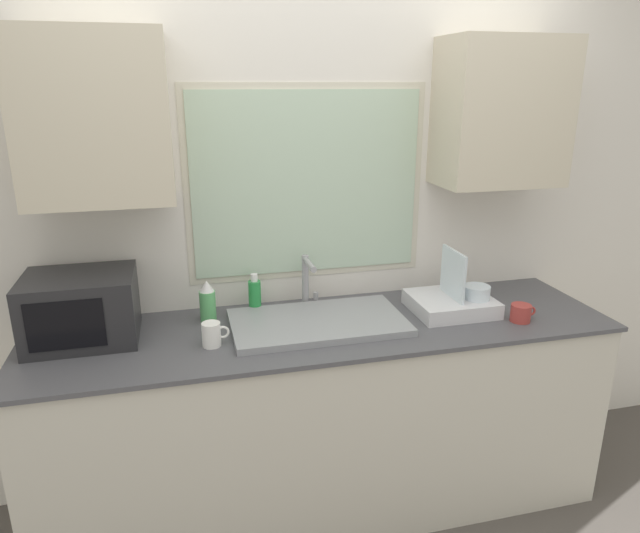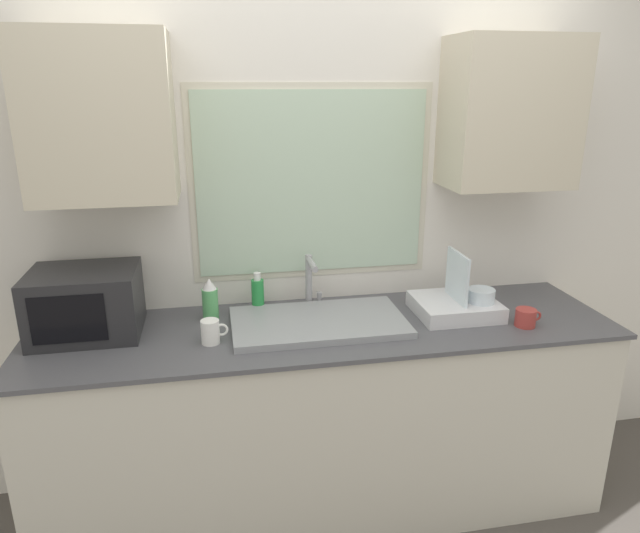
# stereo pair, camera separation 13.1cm
# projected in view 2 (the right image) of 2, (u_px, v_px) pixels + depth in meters

# --- Properties ---
(countertop) EXTENTS (2.52, 0.69, 0.91)m
(countertop) POSITION_uv_depth(u_px,v_px,m) (325.00, 416.00, 2.61)
(countertop) COLOR beige
(countertop) RESTS_ON ground_plane
(wall_back) EXTENTS (6.00, 0.38, 2.60)m
(wall_back) POSITION_uv_depth(u_px,v_px,m) (312.00, 201.00, 2.62)
(wall_back) COLOR silver
(wall_back) RESTS_ON ground_plane
(sink_basin) EXTENTS (0.75, 0.43, 0.03)m
(sink_basin) POSITION_uv_depth(u_px,v_px,m) (318.00, 322.00, 2.46)
(sink_basin) COLOR gray
(sink_basin) RESTS_ON countertop
(faucet) EXTENTS (0.08, 0.19, 0.25)m
(faucet) POSITION_uv_depth(u_px,v_px,m) (311.00, 277.00, 2.63)
(faucet) COLOR #99999E
(faucet) RESTS_ON countertop
(microwave) EXTENTS (0.43, 0.35, 0.28)m
(microwave) POSITION_uv_depth(u_px,v_px,m) (86.00, 303.00, 2.35)
(microwave) COLOR #232326
(microwave) RESTS_ON countertop
(dish_rack) EXTENTS (0.36, 0.31, 0.29)m
(dish_rack) POSITION_uv_depth(u_px,v_px,m) (457.00, 304.00, 2.57)
(dish_rack) COLOR silver
(dish_rack) RESTS_ON countertop
(spray_bottle) EXTENTS (0.07, 0.07, 0.19)m
(spray_bottle) POSITION_uv_depth(u_px,v_px,m) (210.00, 300.00, 2.51)
(spray_bottle) COLOR #59B266
(spray_bottle) RESTS_ON countertop
(soap_bottle) EXTENTS (0.06, 0.06, 0.18)m
(soap_bottle) POSITION_uv_depth(u_px,v_px,m) (258.00, 294.00, 2.61)
(soap_bottle) COLOR #268C3F
(soap_bottle) RESTS_ON countertop
(mug_near_sink) EXTENTS (0.11, 0.07, 0.10)m
(mug_near_sink) POSITION_uv_depth(u_px,v_px,m) (211.00, 332.00, 2.29)
(mug_near_sink) COLOR white
(mug_near_sink) RESTS_ON countertop
(mug_by_rack) EXTENTS (0.12, 0.09, 0.08)m
(mug_by_rack) POSITION_uv_depth(u_px,v_px,m) (526.00, 318.00, 2.45)
(mug_by_rack) COLOR #A53833
(mug_by_rack) RESTS_ON countertop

